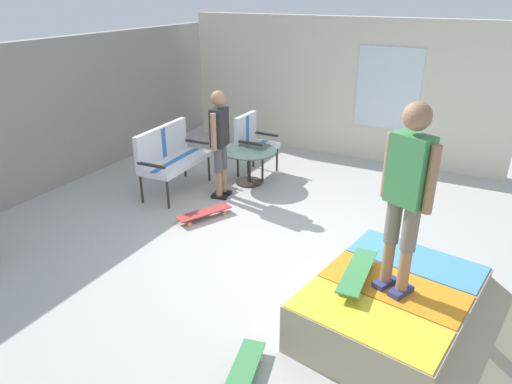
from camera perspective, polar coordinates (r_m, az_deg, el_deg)
name	(u,v)px	position (r m, az deg, el deg)	size (l,w,h in m)	color
ground_plane	(274,250)	(5.80, 2.24, -7.24)	(12.00, 12.00, 0.10)	#B2B2AD
back_wall_cinderblock	(37,119)	(7.79, -25.46, 8.16)	(9.00, 0.20, 2.27)	gray
house_facade	(340,88)	(8.85, 10.40, 12.50)	(0.23, 6.00, 2.51)	beige
skate_ramp	(394,309)	(4.54, 16.65, -13.73)	(2.00, 2.21, 0.50)	tan
patio_bench	(169,153)	(7.26, -10.68, 4.74)	(1.28, 0.61, 1.02)	#2D2823
patio_chair_near_house	(252,139)	(7.83, -0.51, 6.58)	(0.63, 0.56, 1.02)	#2D2823
patio_table	(249,160)	(7.47, -0.88, 4.00)	(0.90, 0.90, 0.57)	#2D2823
person_watching	(220,137)	(6.82, -4.52, 6.74)	(0.48, 0.28, 1.63)	black
person_skater	(407,188)	(3.89, 18.17, 0.45)	(0.33, 0.44, 1.67)	navy
skateboard_by_bench	(204,213)	(6.46, -6.42, -2.57)	(0.81, 0.53, 0.10)	#B23838
skateboard_spare	(242,375)	(4.00, -1.78, -21.71)	(0.82, 0.37, 0.10)	#3F8C4C
skateboard_on_ramp	(357,272)	(4.35, 12.41, -9.62)	(0.81, 0.24, 0.10)	#3F8C4C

